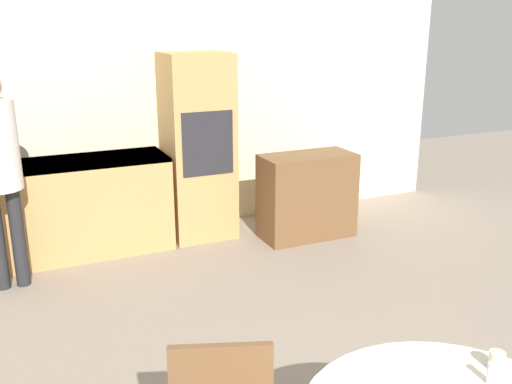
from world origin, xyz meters
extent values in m
cube|color=beige|center=(0.00, 5.43, 1.30)|extent=(6.65, 0.05, 2.60)
cube|color=tan|center=(-1.25, 5.09, 0.44)|extent=(2.46, 0.60, 0.89)
cube|color=black|center=(-1.25, 5.09, 0.87)|extent=(2.46, 0.60, 0.03)
cube|color=tan|center=(0.33, 5.10, 0.90)|extent=(0.62, 0.58, 1.80)
cube|color=#28282D|center=(0.33, 4.80, 0.99)|extent=(0.50, 0.01, 0.60)
cube|color=brown|center=(1.28, 4.60, 0.42)|extent=(0.92, 0.45, 0.84)
cylinder|color=#262628|center=(-1.38, 4.58, 0.42)|extent=(0.11, 0.11, 0.83)
cylinder|color=beige|center=(0.33, 1.32, 0.77)|extent=(0.07, 0.07, 0.08)
cylinder|color=white|center=(0.23, 1.26, 0.77)|extent=(0.03, 0.03, 0.07)
cylinder|color=silver|center=(0.23, 1.26, 0.81)|extent=(0.03, 0.03, 0.01)
camera|label=1|loc=(-1.39, -0.11, 2.09)|focal=40.00mm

